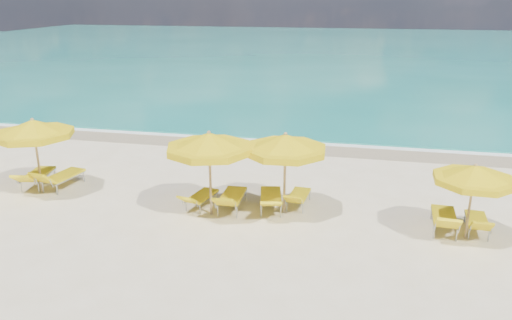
# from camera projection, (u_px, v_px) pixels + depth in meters

# --- Properties ---
(ground_plane) EXTENTS (120.00, 120.00, 0.00)m
(ground_plane) POSITION_uv_depth(u_px,v_px,m) (246.00, 212.00, 15.33)
(ground_plane) COLOR beige
(ocean) EXTENTS (120.00, 80.00, 0.30)m
(ocean) POSITION_uv_depth(u_px,v_px,m) (338.00, 50.00, 59.84)
(ocean) COLOR #15766A
(ocean) RESTS_ON ground
(wet_sand_band) EXTENTS (120.00, 2.60, 0.01)m
(wet_sand_band) POSITION_uv_depth(u_px,v_px,m) (284.00, 145.00, 22.20)
(wet_sand_band) COLOR tan
(wet_sand_band) RESTS_ON ground
(foam_line) EXTENTS (120.00, 1.20, 0.03)m
(foam_line) POSITION_uv_depth(u_px,v_px,m) (287.00, 140.00, 22.94)
(foam_line) COLOR white
(foam_line) RESTS_ON ground
(whitecap_near) EXTENTS (14.00, 0.36, 0.05)m
(whitecap_near) POSITION_uv_depth(u_px,v_px,m) (216.00, 98.00, 32.31)
(whitecap_near) COLOR white
(whitecap_near) RESTS_ON ground
(whitecap_far) EXTENTS (18.00, 0.30, 0.05)m
(whitecap_far) POSITION_uv_depth(u_px,v_px,m) (430.00, 87.00, 35.98)
(whitecap_far) COLOR white
(whitecap_far) RESTS_ON ground
(umbrella_2) EXTENTS (2.58, 2.58, 2.58)m
(umbrella_2) POSITION_uv_depth(u_px,v_px,m) (33.00, 129.00, 16.18)
(umbrella_2) COLOR tan
(umbrella_2) RESTS_ON ground
(umbrella_3) EXTENTS (2.80, 2.80, 2.63)m
(umbrella_3) POSITION_uv_depth(u_px,v_px,m) (209.00, 143.00, 14.49)
(umbrella_3) COLOR tan
(umbrella_3) RESTS_ON ground
(umbrella_4) EXTENTS (3.21, 3.21, 2.55)m
(umbrella_4) POSITION_uv_depth(u_px,v_px,m) (285.00, 145.00, 14.62)
(umbrella_4) COLOR tan
(umbrella_4) RESTS_ON ground
(umbrella_5) EXTENTS (2.83, 2.83, 2.17)m
(umbrella_5) POSITION_uv_depth(u_px,v_px,m) (474.00, 175.00, 13.10)
(umbrella_5) COLOR tan
(umbrella_5) RESTS_ON ground
(lounger_2_left) EXTENTS (1.00, 2.11, 0.84)m
(lounger_2_left) POSITION_uv_depth(u_px,v_px,m) (38.00, 179.00, 17.35)
(lounger_2_left) COLOR #A5A8AD
(lounger_2_left) RESTS_ON ground
(lounger_2_right) EXTENTS (0.98, 2.07, 0.93)m
(lounger_2_right) POSITION_uv_depth(u_px,v_px,m) (63.00, 181.00, 17.20)
(lounger_2_right) COLOR #A5A8AD
(lounger_2_right) RESTS_ON ground
(lounger_3_left) EXTENTS (0.88, 1.76, 0.72)m
(lounger_3_left) POSITION_uv_depth(u_px,v_px,m) (201.00, 201.00, 15.66)
(lounger_3_left) COLOR #A5A8AD
(lounger_3_left) RESTS_ON ground
(lounger_3_right) EXTENTS (0.72, 2.02, 0.86)m
(lounger_3_right) POSITION_uv_depth(u_px,v_px,m) (232.00, 202.00, 15.46)
(lounger_3_right) COLOR #A5A8AD
(lounger_3_right) RESTS_ON ground
(lounger_4_left) EXTENTS (1.03, 2.11, 0.78)m
(lounger_4_left) POSITION_uv_depth(u_px,v_px,m) (271.00, 202.00, 15.46)
(lounger_4_left) COLOR #A5A8AD
(lounger_4_left) RESTS_ON ground
(lounger_4_right) EXTENTS (0.69, 1.70, 0.74)m
(lounger_4_right) POSITION_uv_depth(u_px,v_px,m) (298.00, 200.00, 15.70)
(lounger_4_right) COLOR #A5A8AD
(lounger_4_right) RESTS_ON ground
(lounger_5_left) EXTENTS (0.75, 1.98, 0.88)m
(lounger_5_left) POSITION_uv_depth(u_px,v_px,m) (444.00, 223.00, 14.05)
(lounger_5_left) COLOR #A5A8AD
(lounger_5_left) RESTS_ON ground
(lounger_5_right) EXTENTS (0.67, 1.69, 0.76)m
(lounger_5_right) POSITION_uv_depth(u_px,v_px,m) (477.00, 226.00, 13.96)
(lounger_5_right) COLOR #A5A8AD
(lounger_5_right) RESTS_ON ground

